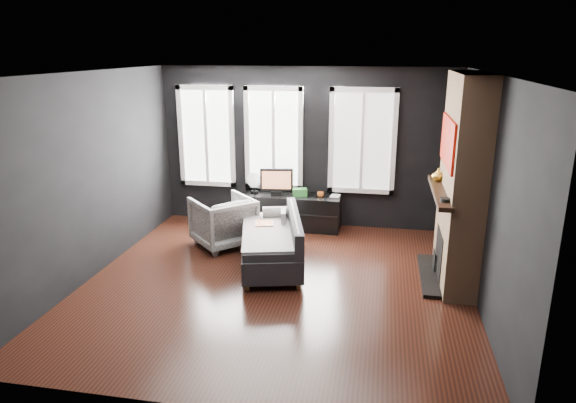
% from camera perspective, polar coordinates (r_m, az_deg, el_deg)
% --- Properties ---
extents(floor, '(5.00, 5.00, 0.00)m').
position_cam_1_polar(floor, '(6.84, -1.30, -9.13)').
color(floor, black).
rests_on(floor, ground).
extents(ceiling, '(5.00, 5.00, 0.00)m').
position_cam_1_polar(ceiling, '(6.17, -1.47, 14.09)').
color(ceiling, white).
rests_on(ceiling, ground).
extents(wall_back, '(5.00, 0.02, 2.70)m').
position_cam_1_polar(wall_back, '(8.77, 2.00, 5.96)').
color(wall_back, black).
rests_on(wall_back, ground).
extents(wall_left, '(0.02, 5.00, 2.70)m').
position_cam_1_polar(wall_left, '(7.30, -20.99, 2.66)').
color(wall_left, black).
rests_on(wall_left, ground).
extents(wall_right, '(0.02, 5.00, 2.70)m').
position_cam_1_polar(wall_right, '(6.36, 21.25, 0.70)').
color(wall_right, black).
rests_on(wall_right, ground).
extents(windows, '(4.00, 0.16, 1.76)m').
position_cam_1_polar(windows, '(8.68, -0.98, 12.72)').
color(windows, white).
rests_on(windows, wall_back).
extents(fireplace, '(0.70, 1.62, 2.70)m').
position_cam_1_polar(fireplace, '(6.90, 18.76, 2.13)').
color(fireplace, '#93724C').
rests_on(fireplace, floor).
extents(sofa, '(1.28, 1.92, 0.76)m').
position_cam_1_polar(sofa, '(7.27, -1.90, -4.28)').
color(sofa, '#262628').
rests_on(sofa, floor).
extents(stripe_pillow, '(0.12, 0.30, 0.29)m').
position_cam_1_polar(stripe_pillow, '(7.56, -0.52, -2.08)').
color(stripe_pillow, gray).
rests_on(stripe_pillow, sofa).
extents(armchair, '(1.14, 1.14, 0.86)m').
position_cam_1_polar(armchair, '(8.05, -7.22, -1.94)').
color(armchair, white).
rests_on(armchair, floor).
extents(media_console, '(1.70, 0.56, 0.58)m').
position_cam_1_polar(media_console, '(8.82, 0.34, -1.07)').
color(media_console, black).
rests_on(media_console, floor).
extents(monitor, '(0.58, 0.19, 0.51)m').
position_cam_1_polar(monitor, '(8.71, -1.28, 2.44)').
color(monitor, black).
rests_on(monitor, media_console).
extents(desk_fan, '(0.29, 0.29, 0.37)m').
position_cam_1_polar(desk_fan, '(8.85, -3.77, 2.15)').
color(desk_fan, '#959595').
rests_on(desk_fan, media_console).
extents(mug, '(0.13, 0.11, 0.11)m').
position_cam_1_polar(mug, '(8.61, 3.64, 0.87)').
color(mug, '#CF651E').
rests_on(mug, media_console).
extents(book, '(0.16, 0.03, 0.21)m').
position_cam_1_polar(book, '(8.65, 4.77, 1.27)').
color(book, tan).
rests_on(book, media_console).
extents(storage_box, '(0.27, 0.21, 0.13)m').
position_cam_1_polar(storage_box, '(8.66, 1.32, 1.05)').
color(storage_box, '#2E7A30').
rests_on(storage_box, media_console).
extents(mantel_vase, '(0.22, 0.23, 0.17)m').
position_cam_1_polar(mantel_vase, '(7.31, 16.34, 2.85)').
color(mantel_vase, yellow).
rests_on(mantel_vase, fireplace).
extents(mantel_clock, '(0.14, 0.14, 0.04)m').
position_cam_1_polar(mantel_clock, '(6.36, 17.10, 0.18)').
color(mantel_clock, black).
rests_on(mantel_clock, fireplace).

